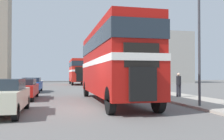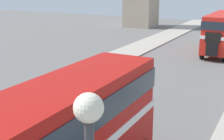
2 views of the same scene
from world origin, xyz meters
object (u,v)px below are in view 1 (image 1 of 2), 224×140
car_parked_mid (22,88)px  street_lamp (199,28)px  bus_distant (77,70)px  bicycle_on_pavement (138,86)px  car_parked_near (2,96)px  double_decker_bus (112,59)px  pedestrian_walking (179,83)px  car_parked_far (32,84)px

car_parked_mid → street_lamp: bearing=-35.8°
bus_distant → street_lamp: bearing=-83.5°
car_parked_mid → bicycle_on_pavement: 12.92m
car_parked_near → bicycle_on_pavement: bearing=53.0°
double_decker_bus → bus_distant: 27.77m
car_parked_near → pedestrian_walking: 11.48m
double_decker_bus → car_parked_mid: 6.63m
pedestrian_walking → double_decker_bus: bearing=-165.2°
street_lamp → pedestrian_walking: bearing=74.3°
car_parked_far → bicycle_on_pavement: (10.70, 0.25, -0.24)m
double_decker_bus → pedestrian_walking: bearing=14.8°
bus_distant → car_parked_far: size_ratio=2.06×
car_parked_far → pedestrian_walking: pedestrian_walking is taller
car_parked_far → car_parked_mid: bearing=-89.5°
car_parked_far → car_parked_near: bearing=-89.4°
double_decker_bus → car_parked_mid: bearing=149.9°
car_parked_near → street_lamp: 9.63m
bicycle_on_pavement → car_parked_near: bearing=-127.0°
bus_distant → car_parked_mid: 25.28m
pedestrian_walking → car_parked_far: bearing=139.7°
double_decker_bus → car_parked_mid: size_ratio=2.35×
car_parked_mid → bicycle_on_pavement: car_parked_mid is taller
car_parked_near → car_parked_far: bearing=90.6°
bus_distant → pedestrian_walking: 26.93m
bicycle_on_pavement → bus_distant: bearing=106.2°
street_lamp → bus_distant: bearing=96.5°
double_decker_bus → pedestrian_walking: 5.40m
car_parked_near → pedestrian_walking: (10.43, 4.78, 0.29)m
bus_distant → car_parked_mid: (-5.63, -24.58, -1.77)m
pedestrian_walking → car_parked_mid: bearing=169.9°
car_parked_far → bicycle_on_pavement: car_parked_far is taller
pedestrian_walking → bus_distant: bearing=100.5°
pedestrian_walking → bicycle_on_pavement: pedestrian_walking is taller
car_parked_near → double_decker_bus: bearing=32.6°
car_parked_near → car_parked_mid: size_ratio=0.90×
car_parked_mid → car_parked_near: bearing=-89.3°
car_parked_near → car_parked_mid: car_parked_near is taller
bus_distant → pedestrian_walking: bearing=-79.5°
pedestrian_walking → street_lamp: street_lamp is taller
pedestrian_walking → bicycle_on_pavement: 9.23m
pedestrian_walking → street_lamp: size_ratio=0.28×
car_parked_near → car_parked_far: 13.74m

